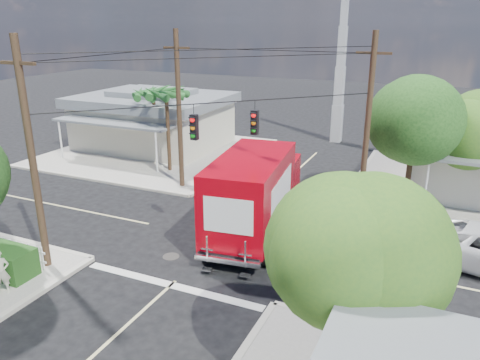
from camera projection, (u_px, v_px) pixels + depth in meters
The scene contains 15 objects.
ground at pixel (222, 239), 21.22m from camera, with size 120.00×120.00×0.00m, color black.
sidewalk_ne at pixel (480, 195), 26.36m from camera, with size 14.12×14.12×0.14m.
sidewalk_nw at pixel (156, 152), 34.81m from camera, with size 14.12×14.12×0.14m.
road_markings at pixel (207, 253), 19.95m from camera, with size 32.00×32.00×0.01m.
building_nw at pixel (154, 119), 35.92m from camera, with size 10.80×10.20×4.30m.
radio_tower at pixel (340, 71), 36.46m from camera, with size 0.80×0.80×17.00m.
tree_ne_front at pixel (415, 121), 22.71m from camera, with size 4.21×4.14×6.66m.
tree_ne_back at pixel (472, 128), 23.79m from camera, with size 3.77×3.66×5.82m.
tree_se at pixel (351, 262), 10.94m from camera, with size 3.67×3.54×5.62m.
palm_nw_front at pixel (166, 94), 28.97m from camera, with size 3.01×3.08×5.59m.
palm_nw_back at pixel (153, 95), 31.17m from camera, with size 3.01×3.08×5.19m.
utility_poles at pixel (205, 128), 21.71m from camera, with size 12.00×10.68×9.00m.
vending_boxes at pixel (390, 201), 23.82m from camera, with size 1.90×0.50×1.10m.
delivery_truck at pixel (255, 192), 21.40m from camera, with size 3.83×9.11×3.83m.
pedestrian at pixel (1, 272), 16.51m from camera, with size 0.61×0.40×1.67m, color #BDBBA1.
Camera 1 is at (8.64, -17.18, 9.40)m, focal length 35.00 mm.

